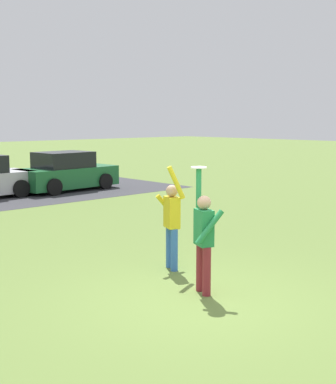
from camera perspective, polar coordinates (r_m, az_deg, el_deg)
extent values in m
plane|color=olive|center=(8.47, 3.64, -11.84)|extent=(120.00, 120.00, 0.00)
cylinder|color=maroon|center=(8.53, 4.32, -8.79)|extent=(0.14, 0.14, 0.82)
cylinder|color=maroon|center=(8.76, 3.61, -8.34)|extent=(0.14, 0.14, 0.82)
cube|color=#238447|center=(8.47, 4.00, -3.95)|extent=(0.34, 0.42, 0.60)
sphere|color=tan|center=(8.39, 4.03, -1.18)|extent=(0.23, 0.23, 0.23)
cylinder|color=#238447|center=(8.26, 4.65, -3.93)|extent=(0.47, 0.26, 0.58)
cylinder|color=#238447|center=(8.57, 3.43, 0.46)|extent=(0.09, 0.09, 0.66)
cylinder|color=#3366B7|center=(10.09, 0.16, -6.11)|extent=(0.14, 0.14, 0.82)
cylinder|color=#3366B7|center=(9.86, 0.69, -6.46)|extent=(0.14, 0.14, 0.82)
cube|color=gold|center=(9.83, 0.43, -2.27)|extent=(0.34, 0.42, 0.60)
sphere|color=tan|center=(9.76, 0.43, 0.13)|extent=(0.23, 0.23, 0.23)
cylinder|color=gold|center=(10.02, -0.02, -1.79)|extent=(0.47, 0.26, 0.58)
cylinder|color=gold|center=(9.53, 0.91, 1.05)|extent=(0.34, 0.20, 0.65)
cylinder|color=white|center=(8.53, 3.45, 2.74)|extent=(0.26, 0.26, 0.02)
cylinder|color=black|center=(19.95, -16.04, 0.36)|extent=(0.67, 0.26, 0.66)
cube|color=#1E6633|center=(21.55, -11.16, 1.66)|extent=(4.21, 2.06, 0.80)
cube|color=black|center=(21.40, -11.54, 3.54)|extent=(2.20, 1.77, 0.64)
cylinder|color=black|center=(23.05, -9.90, 1.55)|extent=(0.67, 0.26, 0.66)
cylinder|color=black|center=(21.63, -7.00, 1.19)|extent=(0.67, 0.26, 0.66)
cylinder|color=black|center=(21.63, -15.29, 0.97)|extent=(0.67, 0.26, 0.66)
cylinder|color=black|center=(20.11, -12.57, 0.54)|extent=(0.67, 0.26, 0.66)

